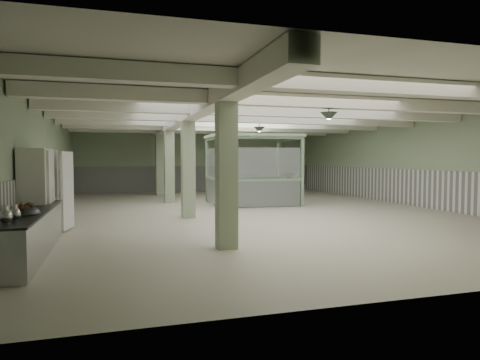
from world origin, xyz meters
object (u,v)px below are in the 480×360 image
object	(u,v)px
guard_booth	(252,158)
prep_counter	(28,233)
walkin_cooler	(41,193)
filing_cabinet	(294,188)

from	to	relation	value
guard_booth	prep_counter	bearing A→B (deg)	-131.25
walkin_cooler	filing_cabinet	world-z (taller)	walkin_cooler
walkin_cooler	guard_booth	size ratio (longest dim) A/B	0.64
walkin_cooler	guard_booth	world-z (taller)	guard_booth
guard_booth	filing_cabinet	bearing A→B (deg)	-7.25
prep_counter	filing_cabinet	distance (m)	11.97
prep_counter	guard_booth	xyz separation A→B (m)	(7.38, 7.95, 1.49)
prep_counter	walkin_cooler	world-z (taller)	walkin_cooler
walkin_cooler	filing_cabinet	size ratio (longest dim) A/B	1.82
walkin_cooler	guard_booth	bearing A→B (deg)	37.28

